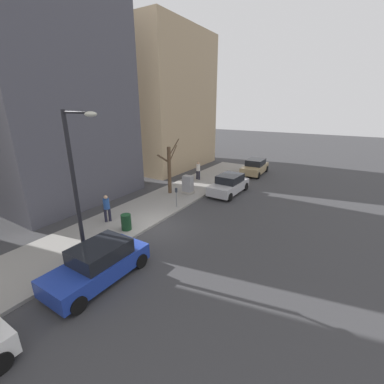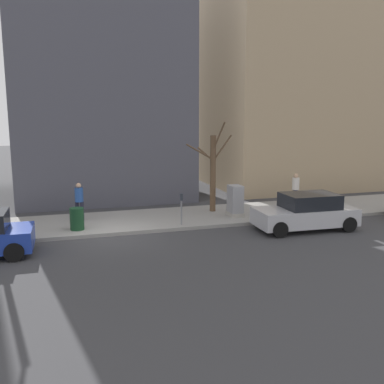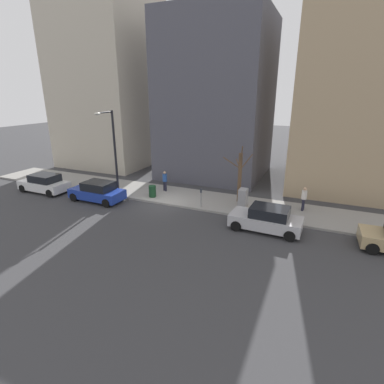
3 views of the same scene
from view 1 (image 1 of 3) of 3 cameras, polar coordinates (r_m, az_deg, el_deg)
ground_plane at (r=15.39m, az=-8.53°, el=-7.68°), size 120.00×120.00×0.00m
sidewalk at (r=16.62m, az=-13.88°, el=-5.70°), size 4.00×36.00×0.15m
parked_car_tan at (r=27.37m, az=13.80°, el=5.43°), size 2.05×4.26×1.52m
parked_car_silver at (r=20.85m, az=8.21°, el=1.66°), size 2.04×4.26×1.52m
parked_car_blue at (r=11.39m, az=-20.03°, el=-14.71°), size 1.97×4.22×1.52m
parking_meter at (r=17.46m, az=-3.51°, el=-0.75°), size 0.14×0.10×1.35m
utility_box at (r=20.16m, az=-0.92°, el=1.60°), size 0.83×0.61×1.43m
streetlamp at (r=11.54m, az=-24.18°, el=3.11°), size 1.97×0.32×6.50m
bare_tree at (r=20.03m, az=-5.07°, el=5.19°), size 1.57×2.23×4.30m
trash_bin at (r=14.89m, az=-14.42°, el=-6.48°), size 0.56×0.56×0.90m
pedestrian_near_meter at (r=24.01m, az=1.37°, el=5.00°), size 0.40×0.36×1.66m
pedestrian_midblock at (r=16.01m, az=-18.43°, el=-3.16°), size 0.36×0.37×1.66m
office_tower_left at (r=31.13m, az=-8.83°, el=19.13°), size 10.83×10.83×14.20m
office_block_center at (r=22.26m, az=-30.05°, el=17.75°), size 9.46×9.46×14.64m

